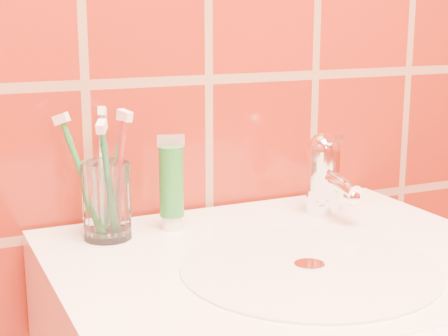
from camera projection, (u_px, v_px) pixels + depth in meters
name	position (u px, v px, depth m)	size (l,w,h in m)	color
glass_tumbler	(107.00, 200.00, 0.88)	(0.06, 0.06, 0.10)	white
toothpaste_tube	(172.00, 186.00, 0.92)	(0.04, 0.03, 0.13)	white
faucet	(325.00, 171.00, 0.99)	(0.05, 0.11, 0.12)	white
toothbrush_0	(83.00, 178.00, 0.88)	(0.07, 0.06, 0.17)	#207A32
toothbrush_1	(102.00, 172.00, 0.91)	(0.05, 0.08, 0.17)	silver
toothbrush_2	(114.00, 175.00, 0.90)	(0.06, 0.04, 0.17)	#1F743E
toothbrush_3	(119.00, 176.00, 0.87)	(0.04, 0.05, 0.18)	#AD2625
toothbrush_4	(108.00, 183.00, 0.85)	(0.05, 0.07, 0.17)	#1D6E3E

